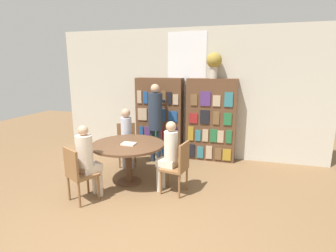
# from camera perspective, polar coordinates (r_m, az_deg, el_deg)

# --- Properties ---
(ground_plane) EXTENTS (16.00, 16.00, 0.00)m
(ground_plane) POSITION_cam_1_polar(r_m,az_deg,el_deg) (3.70, -8.37, -22.54)
(ground_plane) COLOR brown
(wall_back) EXTENTS (6.40, 0.07, 3.00)m
(wall_back) POSITION_cam_1_polar(r_m,az_deg,el_deg) (6.28, 4.08, 7.05)
(wall_back) COLOR beige
(wall_back) RESTS_ON ground_plane
(bookshelf_left) EXTENTS (1.12, 0.34, 1.88)m
(bookshelf_left) POSITION_cam_1_polar(r_m,az_deg,el_deg) (6.33, -1.86, 1.90)
(bookshelf_left) COLOR brown
(bookshelf_left) RESTS_ON ground_plane
(bookshelf_right) EXTENTS (1.12, 0.34, 1.88)m
(bookshelf_right) POSITION_cam_1_polar(r_m,az_deg,el_deg) (6.07, 9.32, 1.26)
(bookshelf_right) COLOR brown
(bookshelf_right) RESTS_ON ground_plane
(flower_vase) EXTENTS (0.33, 0.33, 0.56)m
(flower_vase) POSITION_cam_1_polar(r_m,az_deg,el_deg) (5.95, 9.99, 13.53)
(flower_vase) COLOR #B7AD9E
(flower_vase) RESTS_ON bookshelf_right
(reading_table) EXTENTS (1.33, 1.33, 0.76)m
(reading_table) POSITION_cam_1_polar(r_m,az_deg,el_deg) (4.88, -8.67, -5.04)
(reading_table) COLOR brown
(reading_table) RESTS_ON ground_plane
(chair_near_camera) EXTENTS (0.54, 0.54, 0.91)m
(chair_near_camera) POSITION_cam_1_polar(r_m,az_deg,el_deg) (4.42, -19.02, -9.43)
(chair_near_camera) COLOR brown
(chair_near_camera) RESTS_ON ground_plane
(chair_left_side) EXTENTS (0.54, 0.54, 0.91)m
(chair_left_side) POSITION_cam_1_polar(r_m,az_deg,el_deg) (5.88, -9.00, -3.36)
(chair_left_side) COLOR brown
(chair_left_side) RESTS_ON ground_plane
(chair_far_side) EXTENTS (0.46, 0.46, 0.91)m
(chair_far_side) POSITION_cam_1_polar(r_m,az_deg,el_deg) (4.47, 2.26, -8.47)
(chair_far_side) COLOR brown
(chair_far_side) RESTS_ON ground_plane
(seated_reader_left) EXTENTS (0.35, 0.39, 1.27)m
(seated_reader_left) POSITION_cam_1_polar(r_m,az_deg,el_deg) (5.64, -9.01, -1.88)
(seated_reader_left) COLOR #B2B7C6
(seated_reader_left) RESTS_ON ground_plane
(seated_reader_right) EXTENTS (0.37, 0.28, 1.25)m
(seated_reader_right) POSITION_cam_1_polar(r_m,az_deg,el_deg) (4.47, 0.07, -5.84)
(seated_reader_right) COLOR beige
(seated_reader_right) RESTS_ON ground_plane
(seated_reader_back) EXTENTS (0.38, 0.40, 1.24)m
(seated_reader_back) POSITION_cam_1_polar(r_m,az_deg,el_deg) (4.43, -17.11, -6.58)
(seated_reader_back) COLOR beige
(seated_reader_back) RESTS_ON ground_plane
(librarian_standing) EXTENTS (0.32, 0.59, 1.77)m
(librarian_standing) POSITION_cam_1_polar(r_m,az_deg,el_deg) (5.81, -2.73, 2.46)
(librarian_standing) COLOR #232D3D
(librarian_standing) RESTS_ON ground_plane
(open_book_on_table) EXTENTS (0.24, 0.18, 0.03)m
(open_book_on_table) POSITION_cam_1_polar(r_m,az_deg,el_deg) (4.77, -8.56, -3.87)
(open_book_on_table) COLOR silver
(open_book_on_table) RESTS_ON reading_table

